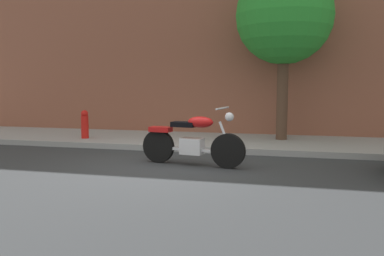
% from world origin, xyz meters
% --- Properties ---
extents(ground_plane, '(60.00, 60.00, 0.00)m').
position_xyz_m(ground_plane, '(0.00, 0.00, 0.00)').
color(ground_plane, '#303335').
extents(sidewalk, '(20.04, 2.85, 0.14)m').
position_xyz_m(sidewalk, '(0.00, 3.21, 0.07)').
color(sidewalk, '#989898').
rests_on(sidewalk, ground).
extents(motorcycle, '(2.15, 0.75, 1.17)m').
position_xyz_m(motorcycle, '(0.47, 0.37, 0.48)').
color(motorcycle, black).
rests_on(motorcycle, ground).
extents(street_tree, '(2.50, 2.50, 4.61)m').
position_xyz_m(street_tree, '(2.11, 3.61, 3.33)').
color(street_tree, '#4F3628').
rests_on(street_tree, ground).
extents(fire_hydrant, '(0.20, 0.20, 0.91)m').
position_xyz_m(fire_hydrant, '(-3.08, 2.56, 0.46)').
color(fire_hydrant, red).
rests_on(fire_hydrant, ground).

